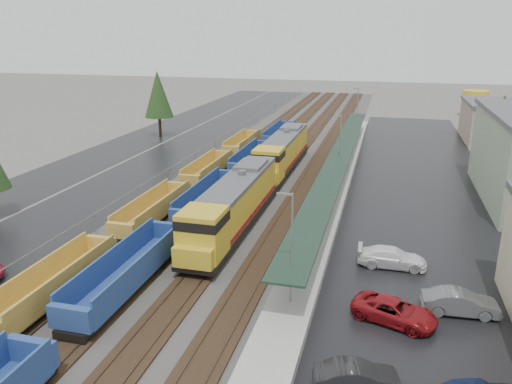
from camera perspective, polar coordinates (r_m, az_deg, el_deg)
ballast_strip at (r=71.40m, az=2.59°, el=3.98°), size 20.00×160.00×0.08m
trackbed at (r=71.37m, az=2.59°, el=4.07°), size 14.60×160.00×0.22m
west_parking_lot at (r=75.90m, az=-8.58°, el=4.61°), size 10.00×160.00×0.02m
west_road at (r=80.33m, az=-15.18°, el=4.91°), size 9.00×160.00×0.02m
east_commuter_lot at (r=60.43m, az=18.36°, el=0.45°), size 16.00×100.00×0.02m
station_platform at (r=60.28m, az=9.41°, el=1.81°), size 3.00×80.00×8.00m
chainlink_fence at (r=72.14m, az=-5.09°, el=5.35°), size 0.08×160.04×2.02m
distant_hills at (r=221.21m, az=23.13°, el=12.02°), size 301.00×140.00×25.20m
tree_west_far at (r=86.95m, az=-11.12°, el=10.91°), size 4.84×4.84×11.00m
tree_east at (r=67.98m, az=26.19°, el=7.01°), size 4.40×4.40×10.00m
locomotive_lead at (r=44.03m, az=-2.66°, el=-1.52°), size 3.23×21.27×4.81m
locomotive_trail at (r=63.59m, az=3.00°, el=4.56°), size 3.23×21.27×4.81m
well_string_yellow at (r=41.75m, az=-16.15°, el=-5.46°), size 2.50×87.82×2.22m
well_string_blue at (r=42.99m, az=-9.04°, el=-4.14°), size 2.76×97.57×2.44m
storage_tank at (r=116.55m, az=23.73°, el=9.25°), size 5.39×5.39×5.39m
parked_car_east_a at (r=27.01m, az=11.45°, el=-20.04°), size 2.54×4.55×1.42m
parked_car_east_b at (r=32.71m, az=15.54°, el=-13.01°), size 3.92×5.67×1.44m
parked_car_east_c at (r=39.66m, az=15.28°, el=-7.24°), size 2.20×5.21×1.50m
parked_car_east_e at (r=34.81m, az=22.31°, el=-11.65°), size 2.02×4.85×1.56m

